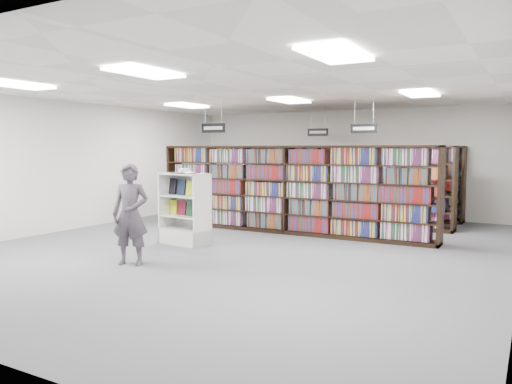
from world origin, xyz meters
The scene contains 19 objects.
floor centered at (0.00, 0.00, 0.00)m, with size 12.00×12.00×0.00m, color #515156.
ceiling centered at (0.00, 0.00, 3.20)m, with size 10.00×12.00×0.10m, color white.
wall_back centered at (0.00, 6.00, 1.60)m, with size 10.00×0.10×3.20m, color silver.
wall_left centered at (-5.00, 0.00, 1.60)m, with size 0.10×12.00×3.20m, color silver.
bookshelf_row_near centered at (0.00, 2.00, 1.05)m, with size 7.00×0.60×2.10m.
bookshelf_row_mid centered at (0.00, 4.00, 1.05)m, with size 7.00×0.60×2.10m.
bookshelf_row_far centered at (0.00, 5.70, 1.05)m, with size 7.00×0.60×2.10m.
aisle_sign_left centered at (-1.50, 1.00, 2.53)m, with size 0.65×0.02×0.80m.
aisle_sign_right centered at (1.50, 3.00, 2.53)m, with size 0.65×0.02×0.80m.
aisle_sign_center centered at (-0.50, 5.00, 2.53)m, with size 0.65×0.02×0.80m.
troffer_front_left centered at (-3.00, -3.00, 3.16)m, with size 0.60×1.20×0.04m, color white.
troffer_front_center centered at (0.00, -3.00, 3.16)m, with size 0.60×1.20×0.04m, color white.
troffer_front_right centered at (3.00, -3.00, 3.16)m, with size 0.60×1.20×0.04m, color white.
troffer_back_left centered at (-3.00, 2.00, 3.16)m, with size 0.60×1.20×0.04m, color white.
troffer_back_center centered at (0.00, 2.00, 3.16)m, with size 0.60×1.20×0.04m, color white.
troffer_back_right centered at (3.00, 2.00, 3.16)m, with size 0.60×1.20×0.04m, color white.
endcap_display centered at (-1.32, -0.33, 0.50)m, with size 1.14×0.68×1.51m.
open_book centered at (-1.27, -0.43, 1.54)m, with size 0.57×0.34×0.13m.
shopper centered at (-0.97, -2.35, 0.89)m, with size 0.65×0.42×1.77m, color #4A444E.
Camera 1 is at (5.15, -8.79, 2.03)m, focal length 35.00 mm.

